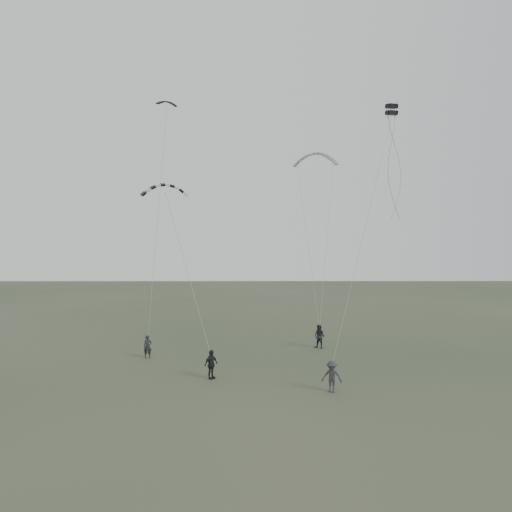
{
  "coord_description": "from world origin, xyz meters",
  "views": [
    {
      "loc": [
        1.17,
        -30.05,
        8.54
      ],
      "look_at": [
        1.28,
        5.41,
        7.3
      ],
      "focal_mm": 35.0,
      "sensor_mm": 36.0,
      "label": 1
    }
  ],
  "objects_px": {
    "flyer_left": "(148,347)",
    "kite_dark_small": "(167,102)",
    "kite_striped": "(165,185)",
    "kite_box": "(392,109)",
    "flyer_right": "(320,337)",
    "flyer_far": "(332,377)",
    "flyer_center": "(211,364)",
    "kite_pale_large": "(315,154)"
  },
  "relations": [
    {
      "from": "flyer_right",
      "to": "kite_dark_small",
      "type": "distance_m",
      "value": 22.04
    },
    {
      "from": "flyer_right",
      "to": "flyer_center",
      "type": "distance_m",
      "value": 11.41
    },
    {
      "from": "flyer_left",
      "to": "kite_dark_small",
      "type": "bearing_deg",
      "value": 65.0
    },
    {
      "from": "flyer_right",
      "to": "flyer_left",
      "type": "bearing_deg",
      "value": -132.23
    },
    {
      "from": "flyer_right",
      "to": "flyer_center",
      "type": "xyz_separation_m",
      "value": [
        -7.71,
        -8.42,
        -0.03
      ]
    },
    {
      "from": "flyer_left",
      "to": "flyer_far",
      "type": "xyz_separation_m",
      "value": [
        11.93,
        -8.01,
        0.07
      ]
    },
    {
      "from": "kite_box",
      "to": "kite_pale_large",
      "type": "bearing_deg",
      "value": 86.12
    },
    {
      "from": "kite_box",
      "to": "kite_dark_small",
      "type": "bearing_deg",
      "value": 137.73
    },
    {
      "from": "flyer_left",
      "to": "kite_pale_large",
      "type": "height_order",
      "value": "kite_pale_large"
    },
    {
      "from": "flyer_left",
      "to": "flyer_right",
      "type": "distance_m",
      "value": 13.08
    },
    {
      "from": "kite_pale_large",
      "to": "kite_striped",
      "type": "xyz_separation_m",
      "value": [
        -11.46,
        -12.04,
        -4.08
      ]
    },
    {
      "from": "flyer_center",
      "to": "kite_dark_small",
      "type": "distance_m",
      "value": 21.32
    },
    {
      "from": "kite_striped",
      "to": "flyer_right",
      "type": "bearing_deg",
      "value": 10.19
    },
    {
      "from": "kite_box",
      "to": "flyer_left",
      "type": "bearing_deg",
      "value": 152.74
    },
    {
      "from": "kite_dark_small",
      "to": "kite_box",
      "type": "relative_size",
      "value": 2.28
    },
    {
      "from": "kite_dark_small",
      "to": "kite_box",
      "type": "distance_m",
      "value": 17.39
    },
    {
      "from": "kite_pale_large",
      "to": "kite_striped",
      "type": "relative_size",
      "value": 1.3
    },
    {
      "from": "kite_pale_large",
      "to": "kite_striped",
      "type": "distance_m",
      "value": 17.12
    },
    {
      "from": "kite_striped",
      "to": "kite_box",
      "type": "distance_m",
      "value": 16.0
    },
    {
      "from": "kite_pale_large",
      "to": "kite_box",
      "type": "relative_size",
      "value": 5.75
    },
    {
      "from": "kite_pale_large",
      "to": "flyer_far",
      "type": "bearing_deg",
      "value": -75.82
    },
    {
      "from": "kite_striped",
      "to": "flyer_center",
      "type": "bearing_deg",
      "value": -59.34
    },
    {
      "from": "kite_pale_large",
      "to": "flyer_center",
      "type": "bearing_deg",
      "value": -100.0
    },
    {
      "from": "kite_striped",
      "to": "flyer_left",
      "type": "bearing_deg",
      "value": 114.23
    },
    {
      "from": "flyer_center",
      "to": "flyer_right",
      "type": "bearing_deg",
      "value": -2.62
    },
    {
      "from": "flyer_left",
      "to": "flyer_right",
      "type": "relative_size",
      "value": 0.88
    },
    {
      "from": "flyer_left",
      "to": "flyer_far",
      "type": "distance_m",
      "value": 14.37
    },
    {
      "from": "flyer_left",
      "to": "kite_box",
      "type": "bearing_deg",
      "value": -21.66
    },
    {
      "from": "flyer_left",
      "to": "flyer_center",
      "type": "xyz_separation_m",
      "value": [
        5.0,
        -5.33,
        0.08
      ]
    },
    {
      "from": "flyer_center",
      "to": "kite_dark_small",
      "type": "bearing_deg",
      "value": 63.62
    },
    {
      "from": "flyer_right",
      "to": "kite_box",
      "type": "distance_m",
      "value": 17.47
    },
    {
      "from": "flyer_left",
      "to": "kite_striped",
      "type": "relative_size",
      "value": 0.52
    },
    {
      "from": "flyer_far",
      "to": "kite_striped",
      "type": "height_order",
      "value": "kite_striped"
    },
    {
      "from": "flyer_center",
      "to": "kite_box",
      "type": "height_order",
      "value": "kite_box"
    },
    {
      "from": "flyer_center",
      "to": "kite_box",
      "type": "xyz_separation_m",
      "value": [
        11.85,
        3.63,
        16.32
      ]
    },
    {
      "from": "flyer_right",
      "to": "kite_box",
      "type": "xyz_separation_m",
      "value": [
        4.14,
        -4.79,
        16.28
      ]
    },
    {
      "from": "flyer_far",
      "to": "flyer_right",
      "type": "bearing_deg",
      "value": 102.11
    },
    {
      "from": "flyer_right",
      "to": "kite_striped",
      "type": "xyz_separation_m",
      "value": [
        -11.03,
        -5.15,
        11.21
      ]
    },
    {
      "from": "flyer_right",
      "to": "kite_box",
      "type": "relative_size",
      "value": 2.59
    },
    {
      "from": "flyer_right",
      "to": "flyer_far",
      "type": "distance_m",
      "value": 11.13
    },
    {
      "from": "flyer_far",
      "to": "kite_pale_large",
      "type": "bearing_deg",
      "value": 102.26
    },
    {
      "from": "kite_dark_small",
      "to": "flyer_right",
      "type": "bearing_deg",
      "value": -40.17
    }
  ]
}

